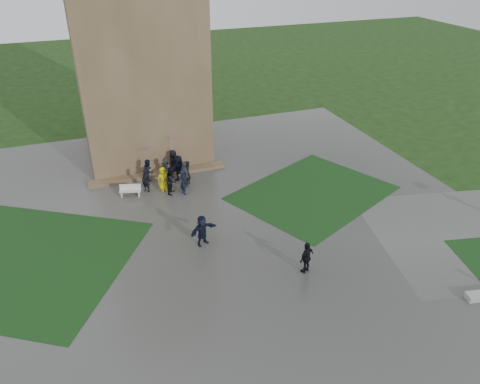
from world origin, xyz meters
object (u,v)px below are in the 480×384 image
object	(u,v)px
bench	(130,190)
pedestrian_mid	(202,230)
pedestrian_near	(307,257)
tower	(133,23)

from	to	relation	value
bench	pedestrian_mid	size ratio (longest dim) A/B	0.81
pedestrian_near	pedestrian_mid	bearing A→B (deg)	-70.87
pedestrian_near	bench	bearing A→B (deg)	-83.54
tower	pedestrian_mid	size ratio (longest dim) A/B	10.73
pedestrian_near	tower	bearing A→B (deg)	-101.57
bench	pedestrian_near	world-z (taller)	pedestrian_near
tower	pedestrian_near	world-z (taller)	tower
tower	bench	xyz separation A→B (m)	(-2.13, -6.51, -8.59)
tower	pedestrian_mid	bearing A→B (deg)	-87.27
bench	pedestrian_mid	world-z (taller)	pedestrian_mid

